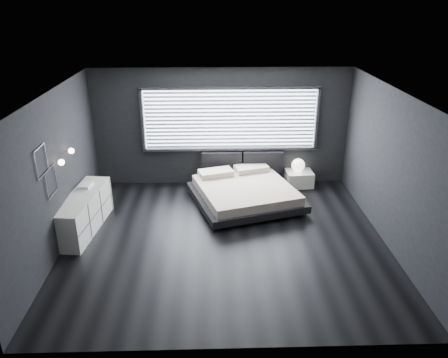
{
  "coord_description": "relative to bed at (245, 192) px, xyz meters",
  "views": [
    {
      "loc": [
        -0.25,
        -7.17,
        4.35
      ],
      "look_at": [
        0.0,
        0.85,
        0.9
      ],
      "focal_mm": 35.0,
      "sensor_mm": 36.0,
      "label": 1
    }
  ],
  "objects": [
    {
      "name": "wall_art_upper",
      "position": [
        -3.46,
        -2.14,
        1.59
      ],
      "size": [
        0.01,
        0.48,
        0.48
      ],
      "color": "#47474C",
      "rests_on": "ground"
    },
    {
      "name": "sconce_far",
      "position": [
        -3.37,
        -0.94,
        1.34
      ],
      "size": [
        0.18,
        0.11,
        0.11
      ],
      "color": "silver",
      "rests_on": "ground"
    },
    {
      "name": "bed",
      "position": [
        0.0,
        0.0,
        0.0
      ],
      "size": [
        2.66,
        2.6,
        0.56
      ],
      "color": "black",
      "rests_on": "ground"
    },
    {
      "name": "room",
      "position": [
        -0.48,
        -1.59,
        1.14
      ],
      "size": [
        6.04,
        6.0,
        2.8
      ],
      "color": "black",
      "rests_on": "ground"
    },
    {
      "name": "dresser",
      "position": [
        -3.24,
        -1.08,
        0.11
      ],
      "size": [
        0.73,
        1.91,
        0.75
      ],
      "color": "white",
      "rests_on": "ground"
    },
    {
      "name": "window",
      "position": [
        -0.28,
        1.11,
        1.35
      ],
      "size": [
        4.14,
        0.09,
        1.52
      ],
      "color": "white",
      "rests_on": "ground"
    },
    {
      "name": "book_stack",
      "position": [
        -3.27,
        -0.69,
        0.52
      ],
      "size": [
        0.29,
        0.35,
        0.06
      ],
      "color": "white",
      "rests_on": "dresser"
    },
    {
      "name": "sconce_near",
      "position": [
        -3.37,
        -1.54,
        1.34
      ],
      "size": [
        0.18,
        0.11,
        0.11
      ],
      "color": "silver",
      "rests_on": "ground"
    },
    {
      "name": "wall_art_lower",
      "position": [
        -3.46,
        -1.89,
        1.12
      ],
      "size": [
        0.01,
        0.48,
        0.48
      ],
      "color": "#47474C",
      "rests_on": "ground"
    },
    {
      "name": "headboard",
      "position": [
        0.01,
        1.05,
        0.31
      ],
      "size": [
        1.96,
        0.16,
        0.52
      ],
      "color": "black",
      "rests_on": "ground"
    },
    {
      "name": "orb_lamp",
      "position": [
        1.35,
        0.92,
        0.26
      ],
      "size": [
        0.32,
        0.32,
        0.32
      ],
      "primitive_type": "sphere",
      "color": "white",
      "rests_on": "nightstand"
    },
    {
      "name": "nightstand",
      "position": [
        1.39,
        0.91,
        -0.08
      ],
      "size": [
        0.66,
        0.56,
        0.37
      ],
      "primitive_type": "cube",
      "rotation": [
        0.0,
        0.0,
        0.07
      ],
      "color": "white",
      "rests_on": "ground"
    }
  ]
}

